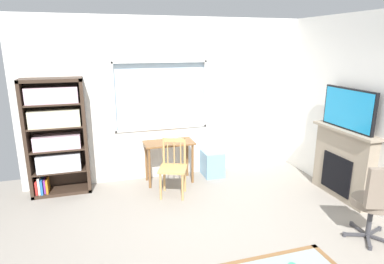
{
  "coord_description": "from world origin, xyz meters",
  "views": [
    {
      "loc": [
        -1.23,
        -3.23,
        2.34
      ],
      "look_at": [
        -0.0,
        0.81,
        1.19
      ],
      "focal_mm": 30.54,
      "sensor_mm": 36.0,
      "label": 1
    }
  ],
  "objects_px": {
    "tv": "(348,109)",
    "office_chair": "(377,200)",
    "wooden_chair": "(173,167)",
    "desk_under_window": "(169,149)",
    "fireplace": "(342,163)",
    "bookshelf": "(56,134)",
    "plastic_drawer_unit": "(212,163)"
  },
  "relations": [
    {
      "from": "bookshelf",
      "to": "fireplace",
      "type": "relative_size",
      "value": 1.54
    },
    {
      "from": "bookshelf",
      "to": "fireplace",
      "type": "distance_m",
      "value": 4.46
    },
    {
      "from": "office_chair",
      "to": "desk_under_window",
      "type": "bearing_deg",
      "value": 128.21
    },
    {
      "from": "tv",
      "to": "office_chair",
      "type": "height_order",
      "value": "tv"
    },
    {
      "from": "plastic_drawer_unit",
      "to": "office_chair",
      "type": "height_order",
      "value": "office_chair"
    },
    {
      "from": "wooden_chair",
      "to": "tv",
      "type": "distance_m",
      "value": 2.77
    },
    {
      "from": "bookshelf",
      "to": "desk_under_window",
      "type": "distance_m",
      "value": 1.81
    },
    {
      "from": "wooden_chair",
      "to": "plastic_drawer_unit",
      "type": "distance_m",
      "value": 1.07
    },
    {
      "from": "wooden_chair",
      "to": "plastic_drawer_unit",
      "type": "relative_size",
      "value": 1.99
    },
    {
      "from": "wooden_chair",
      "to": "fireplace",
      "type": "xyz_separation_m",
      "value": [
        2.48,
        -0.83,
        0.09
      ]
    },
    {
      "from": "desk_under_window",
      "to": "office_chair",
      "type": "bearing_deg",
      "value": -51.79
    },
    {
      "from": "desk_under_window",
      "to": "plastic_drawer_unit",
      "type": "bearing_deg",
      "value": 3.5
    },
    {
      "from": "plastic_drawer_unit",
      "to": "tv",
      "type": "xyz_separation_m",
      "value": [
        1.59,
        -1.4,
        1.18
      ]
    },
    {
      "from": "plastic_drawer_unit",
      "to": "tv",
      "type": "distance_m",
      "value": 2.43
    },
    {
      "from": "desk_under_window",
      "to": "office_chair",
      "type": "distance_m",
      "value": 3.15
    },
    {
      "from": "office_chair",
      "to": "tv",
      "type": "bearing_deg",
      "value": 67.53
    },
    {
      "from": "fireplace",
      "to": "tv",
      "type": "distance_m",
      "value": 0.85
    },
    {
      "from": "bookshelf",
      "to": "tv",
      "type": "relative_size",
      "value": 1.88
    },
    {
      "from": "desk_under_window",
      "to": "tv",
      "type": "bearing_deg",
      "value": -29.14
    },
    {
      "from": "bookshelf",
      "to": "wooden_chair",
      "type": "bearing_deg",
      "value": -19.97
    },
    {
      "from": "bookshelf",
      "to": "tv",
      "type": "bearing_deg",
      "value": -19.14
    },
    {
      "from": "tv",
      "to": "wooden_chair",
      "type": "bearing_deg",
      "value": 161.44
    },
    {
      "from": "desk_under_window",
      "to": "fireplace",
      "type": "distance_m",
      "value": 2.78
    },
    {
      "from": "wooden_chair",
      "to": "tv",
      "type": "xyz_separation_m",
      "value": [
        2.47,
        -0.83,
        0.94
      ]
    },
    {
      "from": "plastic_drawer_unit",
      "to": "tv",
      "type": "bearing_deg",
      "value": -41.18
    },
    {
      "from": "wooden_chair",
      "to": "plastic_drawer_unit",
      "type": "bearing_deg",
      "value": 33.01
    },
    {
      "from": "plastic_drawer_unit",
      "to": "office_chair",
      "type": "distance_m",
      "value": 2.78
    },
    {
      "from": "fireplace",
      "to": "office_chair",
      "type": "xyz_separation_m",
      "value": [
        -0.48,
        -1.13,
        0.0
      ]
    },
    {
      "from": "desk_under_window",
      "to": "tv",
      "type": "relative_size",
      "value": 0.86
    },
    {
      "from": "desk_under_window",
      "to": "wooden_chair",
      "type": "distance_m",
      "value": 0.53
    },
    {
      "from": "office_chair",
      "to": "fireplace",
      "type": "bearing_deg",
      "value": 66.75
    },
    {
      "from": "tv",
      "to": "office_chair",
      "type": "relative_size",
      "value": 0.98
    }
  ]
}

